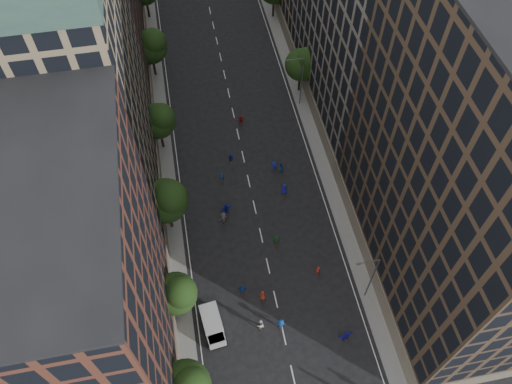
% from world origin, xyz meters
% --- Properties ---
extents(ground, '(240.00, 240.00, 0.00)m').
position_xyz_m(ground, '(0.00, 40.00, 0.00)').
color(ground, black).
rests_on(ground, ground).
extents(sidewalk_left, '(4.00, 105.00, 0.15)m').
position_xyz_m(sidewalk_left, '(-12.00, 47.50, 0.07)').
color(sidewalk_left, slate).
rests_on(sidewalk_left, ground).
extents(sidewalk_right, '(4.00, 105.00, 0.15)m').
position_xyz_m(sidewalk_right, '(12.00, 47.50, 0.07)').
color(sidewalk_right, slate).
rests_on(sidewalk_right, ground).
extents(bldg_left_a, '(14.00, 22.00, 30.00)m').
position_xyz_m(bldg_left_a, '(-19.00, 11.00, 15.00)').
color(bldg_left_a, '#542B20').
rests_on(bldg_left_a, ground).
extents(bldg_left_b, '(14.00, 26.00, 34.00)m').
position_xyz_m(bldg_left_b, '(-19.00, 35.00, 17.00)').
color(bldg_left_b, '#857357').
rests_on(bldg_left_b, ground).
extents(bldg_right_a, '(14.00, 30.00, 36.00)m').
position_xyz_m(bldg_right_a, '(19.00, 15.00, 18.00)').
color(bldg_right_a, '#433224').
rests_on(bldg_right_a, ground).
extents(bldg_right_b, '(14.00, 28.00, 33.00)m').
position_xyz_m(bldg_right_b, '(19.00, 44.00, 16.50)').
color(bldg_right_b, '#6B6258').
rests_on(bldg_right_b, ground).
extents(tree_left_1, '(4.80, 4.80, 8.21)m').
position_xyz_m(tree_left_1, '(-11.02, 13.86, 5.55)').
color(tree_left_1, black).
rests_on(tree_left_1, ground).
extents(tree_left_2, '(5.60, 5.60, 9.45)m').
position_xyz_m(tree_left_2, '(-10.99, 25.83, 6.36)').
color(tree_left_2, black).
rests_on(tree_left_2, ground).
extents(tree_left_3, '(5.00, 5.00, 8.58)m').
position_xyz_m(tree_left_3, '(-11.02, 39.85, 5.82)').
color(tree_left_3, black).
rests_on(tree_left_3, ground).
extents(tree_left_4, '(5.40, 5.40, 9.08)m').
position_xyz_m(tree_left_4, '(-11.00, 55.84, 6.10)').
color(tree_left_4, black).
rests_on(tree_left_4, ground).
extents(tree_right_a, '(5.00, 5.00, 8.39)m').
position_xyz_m(tree_right_a, '(11.38, 47.85, 5.63)').
color(tree_right_a, black).
rests_on(tree_right_a, ground).
extents(streetlamp_near, '(2.64, 0.22, 9.06)m').
position_xyz_m(streetlamp_near, '(10.37, 12.00, 5.17)').
color(streetlamp_near, '#595B60').
rests_on(streetlamp_near, ground).
extents(streetlamp_far, '(2.64, 0.22, 9.06)m').
position_xyz_m(streetlamp_far, '(10.37, 45.00, 5.17)').
color(streetlamp_far, '#595B60').
rests_on(streetlamp_far, ground).
extents(cargo_van, '(2.69, 4.85, 2.47)m').
position_xyz_m(cargo_van, '(-7.81, 11.30, 1.30)').
color(cargo_van, '#B2B2B4').
rests_on(cargo_van, ground).
extents(skater_3, '(1.19, 0.74, 1.78)m').
position_xyz_m(skater_3, '(-0.15, 10.06, 0.89)').
color(skater_3, '#123D92').
rests_on(skater_3, ground).
extents(skater_4, '(1.19, 0.68, 1.90)m').
position_xyz_m(skater_4, '(-3.75, 15.03, 0.95)').
color(skater_4, '#133C9A').
rests_on(skater_4, ground).
extents(skater_5, '(1.79, 0.78, 1.86)m').
position_xyz_m(skater_5, '(6.74, 7.34, 0.93)').
color(skater_5, '#1B15AE').
rests_on(skater_5, ground).
extents(skater_6, '(0.87, 0.60, 1.71)m').
position_xyz_m(skater_6, '(-1.50, 13.91, 0.85)').
color(skater_6, '#A52F1B').
rests_on(skater_6, ground).
extents(skater_7, '(0.60, 0.41, 1.61)m').
position_xyz_m(skater_7, '(5.76, 15.91, 0.81)').
color(skater_7, '#A82D1C').
rests_on(skater_7, ground).
extents(skater_8, '(1.14, 1.03, 1.92)m').
position_xyz_m(skater_8, '(-2.49, 10.42, 0.96)').
color(skater_8, silver).
rests_on(skater_8, ground).
extents(skater_9, '(1.33, 1.05, 1.81)m').
position_xyz_m(skater_9, '(-4.45, 25.52, 0.90)').
color(skater_9, '#424347').
rests_on(skater_9, ground).
extents(skater_10, '(1.21, 0.75, 1.93)m').
position_xyz_m(skater_10, '(1.66, 20.86, 0.96)').
color(skater_10, '#1E662A').
rests_on(skater_10, ground).
extents(skater_11, '(1.87, 1.00, 1.93)m').
position_xyz_m(skater_11, '(-3.85, 26.74, 0.96)').
color(skater_11, '#1524AE').
rests_on(skater_11, ground).
extents(skater_12, '(0.95, 0.68, 1.79)m').
position_xyz_m(skater_12, '(4.40, 28.53, 0.90)').
color(skater_12, '#161CBA').
rests_on(skater_12, ground).
extents(skater_13, '(0.60, 0.43, 1.53)m').
position_xyz_m(skater_13, '(-3.66, 32.24, 0.77)').
color(skater_13, '#13489B').
rests_on(skater_13, ground).
extents(skater_14, '(0.88, 0.74, 1.62)m').
position_xyz_m(skater_14, '(4.73, 32.31, 0.81)').
color(skater_14, '#13439A').
rests_on(skater_14, ground).
extents(skater_15, '(1.26, 0.95, 1.74)m').
position_xyz_m(skater_15, '(3.89, 32.70, 0.87)').
color(skater_15, '#131D9D').
rests_on(skater_15, ground).
extents(skater_16, '(1.06, 0.70, 1.67)m').
position_xyz_m(skater_16, '(-1.88, 35.32, 0.83)').
color(skater_16, '#122699').
rests_on(skater_16, ground).
extents(skater_17, '(1.63, 0.66, 1.71)m').
position_xyz_m(skater_17, '(0.79, 42.42, 0.85)').
color(skater_17, maroon).
rests_on(skater_17, ground).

